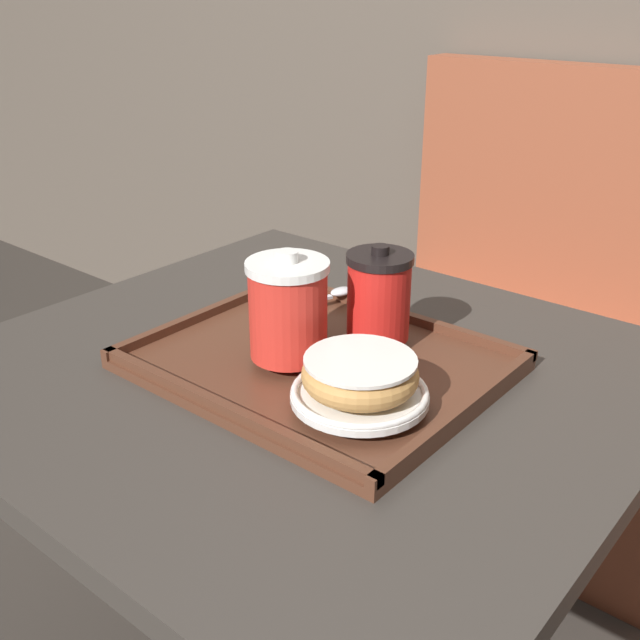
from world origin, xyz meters
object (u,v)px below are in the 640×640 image
(spoon, at_px, (330,295))
(donut_chocolate_glazed, at_px, (360,373))
(coffee_cup_front, at_px, (286,308))
(coffee_cup_rear, at_px, (379,296))

(spoon, bearing_deg, donut_chocolate_glazed, -117.87)
(coffee_cup_front, xyz_separation_m, donut_chocolate_glazed, (0.13, -0.03, -0.03))
(coffee_cup_rear, xyz_separation_m, donut_chocolate_glazed, (0.08, -0.14, -0.02))
(coffee_cup_rear, bearing_deg, donut_chocolate_glazed, -61.29)
(donut_chocolate_glazed, bearing_deg, coffee_cup_rear, 118.71)
(coffee_cup_rear, distance_m, spoon, 0.15)
(donut_chocolate_glazed, distance_m, spoon, 0.28)
(coffee_cup_front, relative_size, spoon, 0.95)
(coffee_cup_front, distance_m, donut_chocolate_glazed, 0.14)
(coffee_cup_front, height_order, donut_chocolate_glazed, coffee_cup_front)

